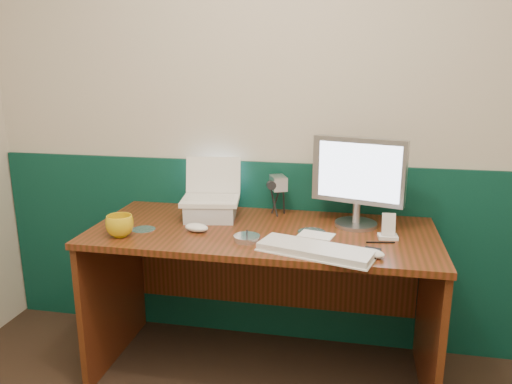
% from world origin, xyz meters
% --- Properties ---
extents(back_wall, '(3.50, 0.04, 2.50)m').
position_xyz_m(back_wall, '(0.00, 1.75, 1.25)').
color(back_wall, beige).
rests_on(back_wall, ground).
extents(wainscot, '(3.48, 0.02, 1.00)m').
position_xyz_m(wainscot, '(0.00, 1.74, 0.50)').
color(wainscot, '#07342A').
rests_on(wainscot, ground).
extents(desk, '(1.60, 0.70, 0.75)m').
position_xyz_m(desk, '(-0.17, 1.38, 0.38)').
color(desk, '#3C210B').
rests_on(desk, ground).
extents(laptop_riser, '(0.27, 0.24, 0.08)m').
position_xyz_m(laptop_riser, '(-0.45, 1.49, 0.79)').
color(laptop_riser, silver).
rests_on(laptop_riser, desk).
extents(laptop, '(0.31, 0.25, 0.23)m').
position_xyz_m(laptop, '(-0.45, 1.49, 0.95)').
color(laptop, white).
rests_on(laptop, laptop_riser).
extents(monitor, '(0.45, 0.24, 0.43)m').
position_xyz_m(monitor, '(0.26, 1.52, 0.97)').
color(monitor, '#A5A5AA').
rests_on(monitor, desk).
extents(keyboard, '(0.49, 0.28, 0.03)m').
position_xyz_m(keyboard, '(0.10, 1.12, 0.76)').
color(keyboard, silver).
rests_on(keyboard, desk).
extents(mouse_right, '(0.12, 0.09, 0.03)m').
position_xyz_m(mouse_right, '(0.32, 1.13, 0.77)').
color(mouse_right, silver).
rests_on(mouse_right, desk).
extents(mouse_left, '(0.13, 0.09, 0.04)m').
position_xyz_m(mouse_left, '(-0.46, 1.30, 0.77)').
color(mouse_left, white).
rests_on(mouse_left, desk).
extents(mug, '(0.15, 0.15, 0.10)m').
position_xyz_m(mug, '(-0.78, 1.17, 0.80)').
color(mug, gold).
rests_on(mug, desk).
extents(camcorder, '(0.14, 0.16, 0.20)m').
position_xyz_m(camcorder, '(-0.14, 1.63, 0.85)').
color(camcorder, silver).
rests_on(camcorder, desk).
extents(cd_spindle, '(0.12, 0.12, 0.02)m').
position_xyz_m(cd_spindle, '(-0.21, 1.22, 0.76)').
color(cd_spindle, silver).
rests_on(cd_spindle, desk).
extents(cd_loose_a, '(0.11, 0.11, 0.00)m').
position_xyz_m(cd_loose_a, '(-0.72, 1.28, 0.75)').
color(cd_loose_a, silver).
rests_on(cd_loose_a, desk).
extents(cd_loose_b, '(0.13, 0.13, 0.00)m').
position_xyz_m(cd_loose_b, '(0.06, 1.39, 0.75)').
color(cd_loose_b, silver).
rests_on(cd_loose_b, desk).
extents(pen, '(0.12, 0.03, 0.01)m').
position_xyz_m(pen, '(0.36, 1.30, 0.75)').
color(pen, black).
rests_on(pen, desk).
extents(papers, '(0.17, 0.14, 0.00)m').
position_xyz_m(papers, '(0.08, 1.35, 0.75)').
color(papers, white).
rests_on(papers, desk).
extents(dock, '(0.09, 0.07, 0.02)m').
position_xyz_m(dock, '(0.40, 1.37, 0.76)').
color(dock, white).
rests_on(dock, desk).
extents(music_player, '(0.06, 0.03, 0.10)m').
position_xyz_m(music_player, '(0.40, 1.37, 0.82)').
color(music_player, silver).
rests_on(music_player, dock).
extents(pda, '(0.09, 0.13, 0.01)m').
position_xyz_m(pda, '(0.32, 1.16, 0.76)').
color(pda, black).
rests_on(pda, desk).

